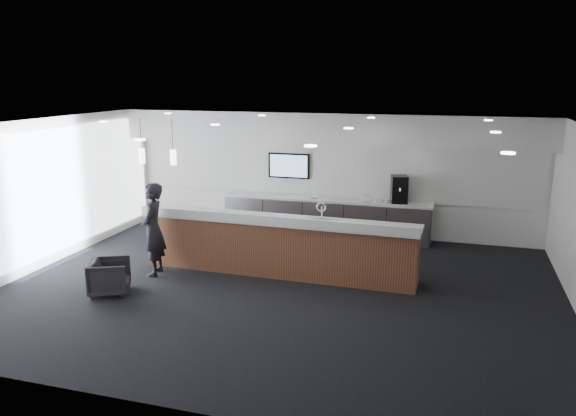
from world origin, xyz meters
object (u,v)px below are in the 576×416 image
(coffee_machine, at_px, (399,189))
(armchair, at_px, (110,277))
(lounge_guest, at_px, (153,229))
(service_counter, at_px, (278,245))

(coffee_machine, xyz_separation_m, armchair, (-4.59, -4.74, -0.95))
(armchair, distance_m, lounge_guest, 1.31)
(armchair, xyz_separation_m, lounge_guest, (0.26, 1.13, 0.60))
(lounge_guest, bearing_deg, coffee_machine, 115.13)
(service_counter, distance_m, armchair, 3.21)
(coffee_machine, distance_m, armchair, 6.66)
(service_counter, xyz_separation_m, armchair, (-2.57, -1.90, -0.26))
(coffee_machine, height_order, armchair, coffee_machine)
(service_counter, bearing_deg, lounge_guest, -160.55)
(armchair, height_order, lounge_guest, lounge_guest)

